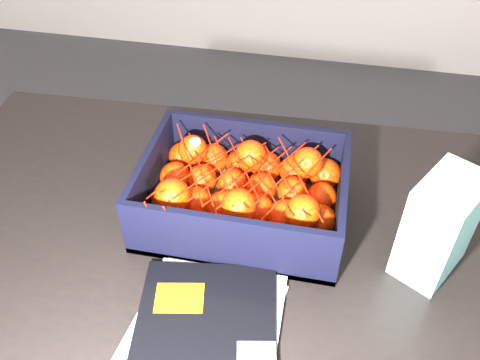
% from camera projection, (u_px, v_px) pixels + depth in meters
% --- Properties ---
extents(ground, '(3.50, 3.50, 0.00)m').
position_uv_depth(ground, '(156.00, 307.00, 1.68)').
color(ground, '#3A3A3D').
rests_on(ground, ground).
extents(table, '(1.23, 0.85, 0.75)m').
position_uv_depth(table, '(222.00, 276.00, 0.97)').
color(table, black).
rests_on(table, ground).
extents(magazine_stack, '(0.26, 0.31, 0.02)m').
position_uv_depth(magazine_stack, '(201.00, 342.00, 0.75)').
color(magazine_stack, silver).
rests_on(magazine_stack, table).
extents(produce_crate, '(0.36, 0.27, 0.12)m').
position_uv_depth(produce_crate, '(243.00, 199.00, 0.93)').
color(produce_crate, olive).
rests_on(produce_crate, table).
extents(clementine_heap, '(0.34, 0.25, 0.11)m').
position_uv_depth(clementine_heap, '(243.00, 194.00, 0.92)').
color(clementine_heap, '#FC2D05').
rests_on(clementine_heap, produce_crate).
extents(mesh_net, '(0.29, 0.24, 0.09)m').
position_uv_depth(mesh_net, '(238.00, 174.00, 0.88)').
color(mesh_net, red).
rests_on(mesh_net, clementine_heap).
extents(retail_carton, '(0.13, 0.15, 0.18)m').
position_uv_depth(retail_carton, '(439.00, 226.00, 0.80)').
color(retail_carton, white).
rests_on(retail_carton, table).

